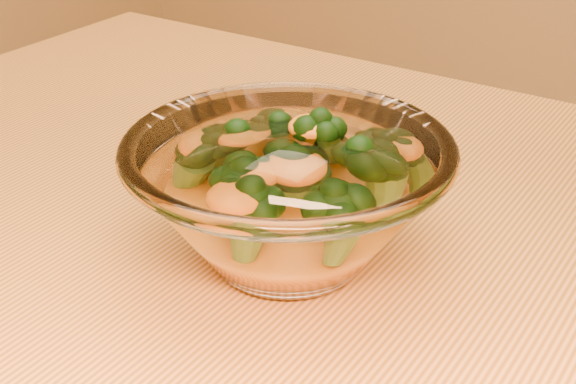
{
  "coord_description": "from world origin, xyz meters",
  "views": [
    {
      "loc": [
        0.22,
        -0.43,
        1.07
      ],
      "look_at": [
        -0.05,
        -0.02,
        0.81
      ],
      "focal_mm": 50.0,
      "sensor_mm": 36.0,
      "label": 1
    }
  ],
  "objects": [
    {
      "name": "table",
      "position": [
        0.0,
        0.0,
        0.65
      ],
      "size": [
        1.2,
        0.8,
        0.75
      ],
      "color": "gold",
      "rests_on": "ground"
    },
    {
      "name": "cheese_sauce",
      "position": [
        -0.05,
        -0.02,
        0.78
      ],
      "size": [
        0.13,
        0.13,
        0.04
      ],
      "primitive_type": "ellipsoid",
      "color": "orange",
      "rests_on": "glass_bowl"
    },
    {
      "name": "broccoli_heap",
      "position": [
        -0.05,
        -0.01,
        0.82
      ],
      "size": [
        0.16,
        0.16,
        0.08
      ],
      "color": "black",
      "rests_on": "cheese_sauce"
    },
    {
      "name": "glass_bowl",
      "position": [
        -0.05,
        -0.02,
        0.8
      ],
      "size": [
        0.23,
        0.23,
        0.1
      ],
      "color": "white",
      "rests_on": "table"
    }
  ]
}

